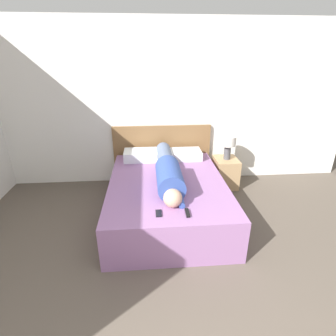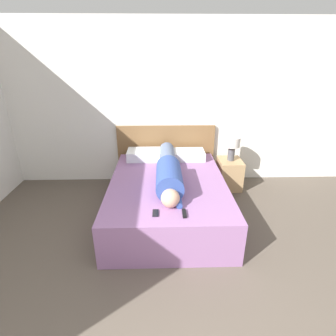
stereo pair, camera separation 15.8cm
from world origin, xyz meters
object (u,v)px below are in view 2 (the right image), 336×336
bed (168,198)px  person_lying (169,171)px  table_lamp (232,145)px  cell_phone (156,213)px  pillow_near_headboard (146,155)px  pillow_second (187,155)px  nightstand (229,174)px  tv_remote (184,213)px

bed → person_lying: size_ratio=1.21×
table_lamp → person_lying: (-1.03, -0.79, -0.09)m
cell_phone → table_lamp: bearing=52.9°
person_lying → pillow_near_headboard: person_lying is taller
bed → pillow_second: bearing=67.6°
table_lamp → cell_phone: size_ratio=2.99×
bed → person_lying: 0.40m
pillow_near_headboard → pillow_second: 0.66m
table_lamp → pillow_near_headboard: 1.39m
bed → person_lying: bearing=5.8°
nightstand → tv_remote: 1.86m
nightstand → tv_remote: (-0.90, -1.61, 0.29)m
table_lamp → bed: bearing=-142.8°
nightstand → pillow_second: (-0.72, 0.01, 0.34)m
table_lamp → tv_remote: table_lamp is taller
pillow_second → tv_remote: (-0.18, -1.61, -0.05)m
pillow_near_headboard → bed: bearing=-67.7°
nightstand → table_lamp: table_lamp is taller
table_lamp → tv_remote: 1.85m
tv_remote → table_lamp: bearing=60.8°
bed → pillow_near_headboard: bearing=112.3°
tv_remote → pillow_second: bearing=83.7°
bed → nightstand: bed is taller
table_lamp → pillow_second: 0.74m
pillow_near_headboard → pillow_second: (0.66, 0.00, -0.01)m
person_lying → cell_phone: bearing=-101.7°
bed → tv_remote: size_ratio=13.74×
bed → pillow_second: pillow_second is taller
person_lying → cell_phone: (-0.16, -0.79, -0.13)m
tv_remote → nightstand: bearing=60.8°
table_lamp → pillow_near_headboard: (-1.38, 0.01, -0.16)m
nightstand → table_lamp: bearing=180.0°
person_lying → cell_phone: size_ratio=13.15×
person_lying → pillow_second: 0.87m
pillow_near_headboard → cell_phone: 1.60m
person_lying → cell_phone: 0.81m
nightstand → tv_remote: size_ratio=3.25×
nightstand → person_lying: bearing=-142.5°
person_lying → tv_remote: bearing=-80.3°
pillow_second → pillow_near_headboard: bearing=180.0°
pillow_second → cell_phone: 1.66m
person_lying → pillow_second: bearing=68.3°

